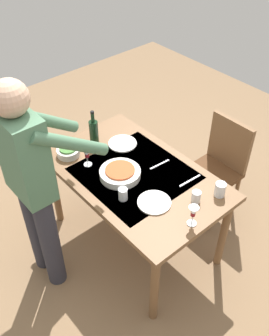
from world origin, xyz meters
name	(u,v)px	position (x,y,z in m)	size (l,w,h in m)	color
ground_plane	(134,239)	(0.00, 0.00, 0.00)	(6.00, 6.00, 0.00)	#846647
dining_table	(134,182)	(0.00, 0.00, 0.68)	(1.38, 0.86, 0.77)	brown
chair_near	(219,163)	(-0.17, -0.81, 0.53)	(0.40, 0.40, 0.91)	#523019
person_server	(33,181)	(0.21, 0.69, 0.96)	(0.42, 0.61, 1.69)	#2D2D38
wine_bottle	(93,132)	(0.49, 0.00, 0.88)	(0.07, 0.07, 0.30)	black
wine_glass_left	(193,212)	(-0.61, 0.04, 0.87)	(0.07, 0.07, 0.15)	white
wine_glass_right	(87,154)	(0.30, 0.20, 0.87)	(0.07, 0.07, 0.15)	white
water_cup_near_left	(123,194)	(-0.15, 0.23, 0.81)	(0.07, 0.07, 0.09)	silver
water_cup_near_right	(220,190)	(-0.55, -0.30, 0.82)	(0.08, 0.08, 0.10)	silver
water_cup_far_left	(196,197)	(-0.49, -0.13, 0.81)	(0.06, 0.06, 0.09)	silver
serving_bowl_pasta	(120,173)	(0.04, 0.10, 0.80)	(0.30, 0.30, 0.07)	silver
side_bowl_salad	(68,151)	(0.50, 0.25, 0.80)	(0.18, 0.18, 0.07)	silver
dinner_plate_near	(122,143)	(0.33, -0.16, 0.77)	(0.23, 0.23, 0.01)	silver
dinner_plate_far	(154,202)	(-0.32, 0.10, 0.77)	(0.23, 0.23, 0.01)	silver
table_knife	(190,181)	(-0.32, -0.25, 0.77)	(0.01, 0.20, 0.01)	silver
table_fork	(160,164)	(-0.05, -0.21, 0.77)	(0.01, 0.18, 0.01)	silver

